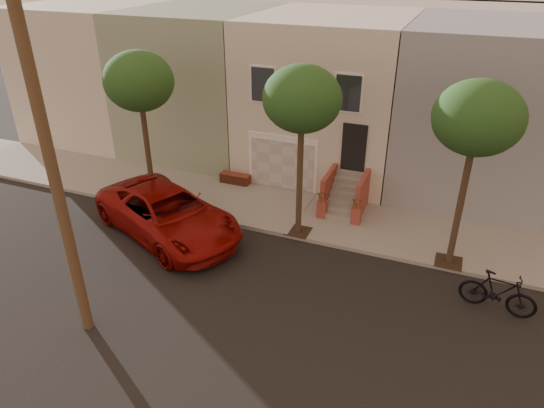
% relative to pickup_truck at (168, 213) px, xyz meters
% --- Properties ---
extents(ground, '(90.00, 90.00, 0.00)m').
position_rel_pickup_truck_xyz_m(ground, '(3.59, -2.10, -0.90)').
color(ground, black).
rests_on(ground, ground).
extents(sidewalk, '(40.00, 3.70, 0.15)m').
position_rel_pickup_truck_xyz_m(sidewalk, '(3.59, 3.25, -0.83)').
color(sidewalk, gray).
rests_on(sidewalk, ground).
extents(house_row, '(33.10, 11.70, 7.00)m').
position_rel_pickup_truck_xyz_m(house_row, '(3.59, 9.09, 2.74)').
color(house_row, beige).
rests_on(house_row, sidewalk).
extents(tree_left, '(2.70, 2.57, 6.30)m').
position_rel_pickup_truck_xyz_m(tree_left, '(-1.91, 1.80, 4.35)').
color(tree_left, '#2D2116').
rests_on(tree_left, sidewalk).
extents(tree_mid, '(2.70, 2.57, 6.30)m').
position_rel_pickup_truck_xyz_m(tree_mid, '(4.59, 1.80, 4.35)').
color(tree_mid, '#2D2116').
rests_on(tree_mid, sidewalk).
extents(tree_right, '(2.70, 2.57, 6.30)m').
position_rel_pickup_truck_xyz_m(tree_right, '(10.09, 1.80, 4.35)').
color(tree_right, '#2D2116').
rests_on(tree_right, sidewalk).
extents(pickup_truck, '(7.16, 5.38, 1.81)m').
position_rel_pickup_truck_xyz_m(pickup_truck, '(0.00, 0.00, 0.00)').
color(pickup_truck, maroon).
rests_on(pickup_truck, ground).
extents(motorcycle, '(2.27, 0.91, 1.33)m').
position_rel_pickup_truck_xyz_m(motorcycle, '(11.56, -0.14, -0.24)').
color(motorcycle, black).
rests_on(motorcycle, ground).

